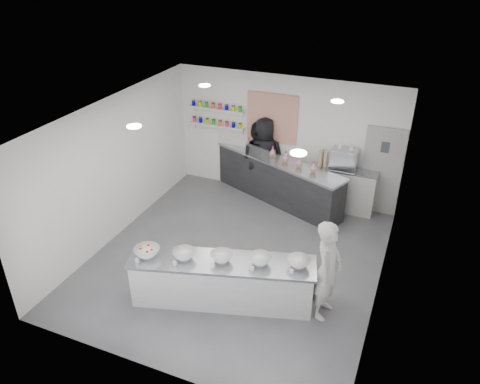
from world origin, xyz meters
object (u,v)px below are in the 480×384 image
(back_bar, at_px, (278,180))
(staff_right, at_px, (264,157))
(staff_left, at_px, (256,158))
(prep_counter, at_px, (222,281))
(woman_prep, at_px, (327,270))
(espresso_ledge, at_px, (344,189))
(espresso_machine, at_px, (344,159))

(back_bar, distance_m, staff_right, 0.68)
(staff_left, bearing_deg, prep_counter, 99.74)
(prep_counter, relative_size, staff_left, 1.74)
(prep_counter, height_order, woman_prep, woman_prep)
(back_bar, xyz_separation_m, espresso_ledge, (1.57, 0.19, -0.02))
(back_bar, height_order, staff_right, staff_right)
(back_bar, bearing_deg, woman_prep, -37.68)
(back_bar, relative_size, staff_left, 1.91)
(prep_counter, height_order, staff_right, staff_right)
(back_bar, xyz_separation_m, staff_right, (-0.46, 0.25, 0.44))
(staff_right, bearing_deg, staff_left, -12.44)
(woman_prep, relative_size, staff_right, 0.92)
(back_bar, height_order, woman_prep, woman_prep)
(espresso_machine, xyz_separation_m, staff_right, (-1.95, 0.06, -0.30))
(prep_counter, relative_size, woman_prep, 1.76)
(espresso_machine, distance_m, staff_right, 1.97)
(woman_prep, height_order, staff_left, staff_left)
(back_bar, bearing_deg, prep_counter, -63.82)
(prep_counter, height_order, espresso_ledge, espresso_ledge)
(prep_counter, bearing_deg, woman_prep, -3.16)
(back_bar, bearing_deg, staff_left, -178.55)
(prep_counter, xyz_separation_m, espresso_machine, (1.22, 4.01, 0.85))
(woman_prep, bearing_deg, staff_right, 38.25)
(woman_prep, bearing_deg, back_bar, 34.74)
(prep_counter, xyz_separation_m, staff_left, (-0.92, 4.07, 0.49))
(back_bar, height_order, espresso_machine, espresso_machine)
(prep_counter, height_order, espresso_machine, espresso_machine)
(woman_prep, xyz_separation_m, staff_right, (-2.44, 3.68, 0.08))
(staff_left, relative_size, staff_right, 0.93)
(espresso_machine, bearing_deg, staff_right, 178.20)
(back_bar, bearing_deg, staff_right, 173.55)
(espresso_ledge, relative_size, staff_right, 0.72)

